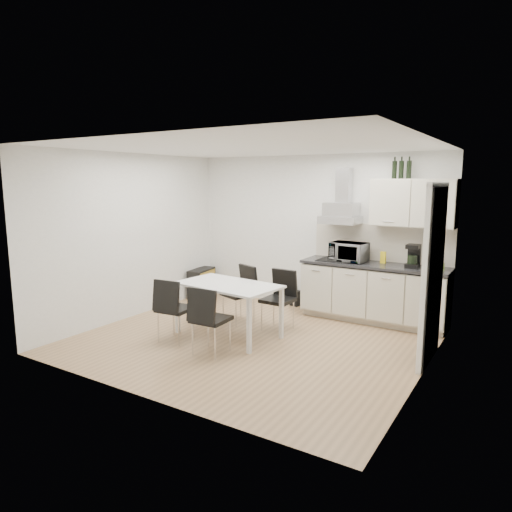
{
  "coord_description": "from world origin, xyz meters",
  "views": [
    {
      "loc": [
        3.21,
        -5.09,
        2.17
      ],
      "look_at": [
        -0.19,
        0.42,
        1.1
      ],
      "focal_mm": 32.0,
      "sensor_mm": 36.0,
      "label": 1
    }
  ],
  "objects_px": {
    "chair_far_left": "(238,295)",
    "floor_speaker": "(296,298)",
    "dining_table": "(228,289)",
    "chair_near_right": "(211,320)",
    "kitchenette": "(377,269)",
    "guitar_amp": "(202,283)",
    "chair_near_left": "(176,309)",
    "chair_far_right": "(278,301)"
  },
  "relations": [
    {
      "from": "floor_speaker",
      "to": "chair_near_left",
      "type": "bearing_deg",
      "value": -90.05
    },
    {
      "from": "chair_far_right",
      "to": "chair_far_left",
      "type": "bearing_deg",
      "value": 1.68
    },
    {
      "from": "kitchenette",
      "to": "chair_far_left",
      "type": "relative_size",
      "value": 2.86
    },
    {
      "from": "kitchenette",
      "to": "floor_speaker",
      "type": "bearing_deg",
      "value": 173.61
    },
    {
      "from": "chair_far_left",
      "to": "floor_speaker",
      "type": "height_order",
      "value": "chair_far_left"
    },
    {
      "from": "dining_table",
      "to": "chair_near_right",
      "type": "xyz_separation_m",
      "value": [
        0.21,
        -0.68,
        -0.23
      ]
    },
    {
      "from": "chair_near_left",
      "to": "guitar_amp",
      "type": "distance_m",
      "value": 2.43
    },
    {
      "from": "kitchenette",
      "to": "chair_far_right",
      "type": "relative_size",
      "value": 2.86
    },
    {
      "from": "chair_far_right",
      "to": "chair_near_left",
      "type": "distance_m",
      "value": 1.49
    },
    {
      "from": "kitchenette",
      "to": "chair_near_right",
      "type": "relative_size",
      "value": 2.86
    },
    {
      "from": "dining_table",
      "to": "kitchenette",
      "type": "bearing_deg",
      "value": 54.08
    },
    {
      "from": "chair_near_left",
      "to": "chair_near_right",
      "type": "distance_m",
      "value": 0.71
    },
    {
      "from": "chair_near_left",
      "to": "floor_speaker",
      "type": "height_order",
      "value": "chair_near_left"
    },
    {
      "from": "chair_far_left",
      "to": "chair_near_left",
      "type": "bearing_deg",
      "value": 96.45
    },
    {
      "from": "kitchenette",
      "to": "chair_near_right",
      "type": "bearing_deg",
      "value": -119.46
    },
    {
      "from": "kitchenette",
      "to": "floor_speaker",
      "type": "distance_m",
      "value": 1.64
    },
    {
      "from": "dining_table",
      "to": "chair_near_left",
      "type": "xyz_separation_m",
      "value": [
        -0.49,
        -0.55,
        -0.23
      ]
    },
    {
      "from": "chair_far_right",
      "to": "floor_speaker",
      "type": "xyz_separation_m",
      "value": [
        -0.37,
        1.33,
        -0.31
      ]
    },
    {
      "from": "chair_near_right",
      "to": "guitar_amp",
      "type": "bearing_deg",
      "value": 128.18
    },
    {
      "from": "dining_table",
      "to": "floor_speaker",
      "type": "xyz_separation_m",
      "value": [
        0.1,
        1.91,
        -0.54
      ]
    },
    {
      "from": "guitar_amp",
      "to": "chair_far_left",
      "type": "bearing_deg",
      "value": -42.08
    },
    {
      "from": "chair_near_right",
      "to": "chair_far_right",
      "type": "bearing_deg",
      "value": 75.55
    },
    {
      "from": "guitar_amp",
      "to": "chair_near_left",
      "type": "bearing_deg",
      "value": -68.93
    },
    {
      "from": "chair_far_left",
      "to": "guitar_amp",
      "type": "distance_m",
      "value": 1.79
    },
    {
      "from": "chair_near_right",
      "to": "floor_speaker",
      "type": "bearing_deg",
      "value": 89.78
    },
    {
      "from": "chair_near_right",
      "to": "kitchenette",
      "type": "bearing_deg",
      "value": 57.87
    },
    {
      "from": "chair_near_right",
      "to": "chair_far_left",
      "type": "bearing_deg",
      "value": 106.26
    },
    {
      "from": "dining_table",
      "to": "chair_far_left",
      "type": "bearing_deg",
      "value": 117.05
    },
    {
      "from": "dining_table",
      "to": "chair_far_right",
      "type": "distance_m",
      "value": 0.78
    },
    {
      "from": "chair_near_left",
      "to": "floor_speaker",
      "type": "xyz_separation_m",
      "value": [
        0.59,
        2.46,
        -0.31
      ]
    },
    {
      "from": "chair_near_right",
      "to": "floor_speaker",
      "type": "xyz_separation_m",
      "value": [
        -0.11,
        2.58,
        -0.31
      ]
    },
    {
      "from": "chair_far_right",
      "to": "floor_speaker",
      "type": "distance_m",
      "value": 1.41
    },
    {
      "from": "kitchenette",
      "to": "floor_speaker",
      "type": "xyz_separation_m",
      "value": [
        -1.48,
        0.17,
        -0.7
      ]
    },
    {
      "from": "chair_far_left",
      "to": "chair_near_left",
      "type": "height_order",
      "value": "same"
    },
    {
      "from": "chair_near_right",
      "to": "chair_near_left",
      "type": "bearing_deg",
      "value": 167.32
    },
    {
      "from": "kitchenette",
      "to": "chair_far_left",
      "type": "xyz_separation_m",
      "value": [
        -1.8,
        -1.16,
        -0.39
      ]
    },
    {
      "from": "chair_near_left",
      "to": "floor_speaker",
      "type": "relative_size",
      "value": 3.27
    },
    {
      "from": "kitchenette",
      "to": "guitar_amp",
      "type": "height_order",
      "value": "kitchenette"
    },
    {
      "from": "chair_near_right",
      "to": "guitar_amp",
      "type": "xyz_separation_m",
      "value": [
        -1.92,
        2.22,
        -0.17
      ]
    },
    {
      "from": "dining_table",
      "to": "chair_near_right",
      "type": "distance_m",
      "value": 0.75
    },
    {
      "from": "chair_near_left",
      "to": "floor_speaker",
      "type": "bearing_deg",
      "value": 71.3
    },
    {
      "from": "chair_far_left",
      "to": "floor_speaker",
      "type": "distance_m",
      "value": 1.4
    }
  ]
}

